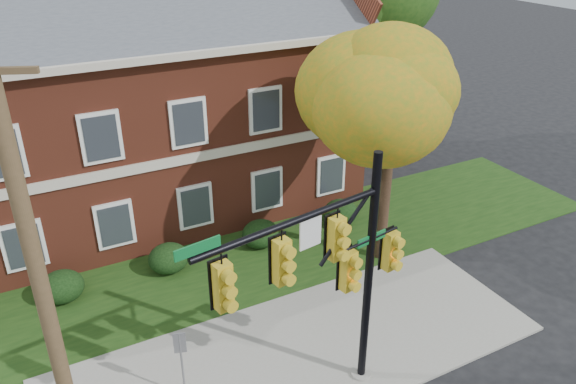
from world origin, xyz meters
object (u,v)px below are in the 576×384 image
hedge_right (260,234)px  hedge_center (169,258)px  utility_pole (40,284)px  hedge_left (62,287)px  apartment_building (116,93)px  sign_post (181,355)px  traffic_signal (333,266)px  hedge_far_right (340,213)px  tree_near_right (404,76)px

hedge_right → hedge_center: bearing=180.0°
hedge_right → utility_pole: 10.84m
hedge_left → hedge_right: same height
utility_pole → apartment_building: bearing=93.1°
apartment_building → sign_post: 11.59m
apartment_building → traffic_signal: bearing=-81.4°
hedge_right → hedge_far_right: bearing=0.0°
apartment_building → hedge_center: bearing=-90.0°
utility_pole → tree_near_right: bearing=39.8°
hedge_center → hedge_right: size_ratio=1.00×
hedge_far_right → sign_post: bearing=-145.6°
hedge_right → hedge_far_right: same height
traffic_signal → utility_pole: (-5.93, 0.98, 0.89)m
tree_near_right → hedge_far_right: bearing=94.5°
traffic_signal → utility_pole: size_ratio=0.67×
hedge_left → hedge_right: bearing=0.0°
utility_pole → sign_post: size_ratio=4.60×
tree_near_right → apartment_building: bearing=131.8°
apartment_building → hedge_far_right: size_ratio=13.43×
hedge_left → traffic_signal: bearing=-53.9°
hedge_center → tree_near_right: bearing=-21.4°
apartment_building → hedge_right: size_ratio=13.43×
hedge_far_right → utility_pole: bearing=-149.7°
traffic_signal → sign_post: (-3.25, 1.71, -2.64)m
hedge_right → utility_pole: (-7.51, -6.43, 4.44)m
hedge_far_right → apartment_building: bearing=143.1°
traffic_signal → sign_post: bearing=142.7°
hedge_center → traffic_signal: (1.91, -7.41, 3.56)m
sign_post → tree_near_right: bearing=36.6°
sign_post → hedge_far_right: bearing=52.4°
hedge_center → hedge_left: bearing=180.0°
hedge_left → tree_near_right: (10.72, -2.83, 6.14)m
hedge_left → traffic_signal: size_ratio=0.21×
hedge_left → hedge_center: same height
hedge_left → tree_near_right: size_ratio=0.16×
hedge_center → hedge_far_right: bearing=0.0°
hedge_right → apartment_building: bearing=123.7°
hedge_right → traffic_signal: (-1.59, -7.41, 3.56)m
hedge_center → traffic_signal: 8.44m
utility_pole → sign_post: utility_pole is taller
hedge_left → hedge_far_right: bearing=0.0°
hedge_right → hedge_far_right: size_ratio=1.00×
hedge_right → tree_near_right: bearing=-37.3°
utility_pole → sign_post: bearing=37.4°
apartment_building → hedge_left: apartment_building is taller
hedge_left → sign_post: size_ratio=0.66×
tree_near_right → sign_post: (-8.56, -2.87, -5.23)m
hedge_far_right → traffic_signal: bearing=-124.5°
sign_post → traffic_signal: bearing=-9.8°
hedge_left → hedge_far_right: (10.50, 0.00, 0.00)m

